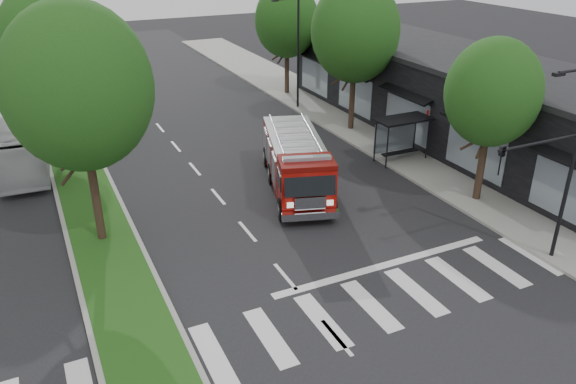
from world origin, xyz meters
name	(u,v)px	position (x,y,z in m)	size (l,w,h in m)	color
ground	(285,277)	(0.00, 0.00, 0.00)	(140.00, 140.00, 0.00)	black
sidewalk_right	(398,145)	(12.50, 10.00, 0.07)	(5.00, 80.00, 0.15)	gray
median	(71,150)	(-6.00, 18.00, 0.08)	(3.00, 50.00, 0.15)	gray
storefront_row	(459,99)	(17.00, 10.00, 2.50)	(8.00, 30.00, 5.00)	black
bus_shelter	(401,127)	(11.20, 8.15, 2.04)	(3.20, 1.60, 2.61)	black
tree_right_near	(493,93)	(11.50, 2.00, 5.51)	(4.40, 4.40, 8.05)	black
tree_right_mid	(355,31)	(11.50, 14.00, 6.49)	(5.60, 5.60, 9.72)	black
tree_right_far	(287,21)	(11.50, 24.00, 5.84)	(5.00, 5.00, 8.73)	black
tree_median_near	(78,87)	(-6.00, 6.00, 6.81)	(5.80, 5.80, 10.16)	black
tree_median_far	(49,38)	(-6.00, 20.00, 6.49)	(5.60, 5.60, 9.72)	black
streetlight_right_near	(559,157)	(9.61, -3.50, 4.67)	(4.08, 0.22, 8.00)	black
streetlight_right_far	(296,49)	(10.35, 20.00, 4.48)	(2.11, 0.20, 8.00)	black
fire_engine	(296,163)	(4.01, 7.17, 1.44)	(5.07, 9.06, 3.01)	#5B0805
city_bus	(23,140)	(-8.50, 16.99, 1.42)	(2.39, 10.21, 2.84)	silver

